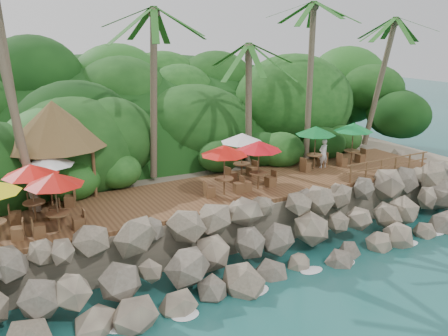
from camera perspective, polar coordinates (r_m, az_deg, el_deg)
ground at (r=21.16m, az=8.10°, el=-12.93°), size 140.00×140.00×0.00m
land_base at (r=33.91m, az=-8.22°, el=0.34°), size 32.00×25.20×2.10m
jungle_hill at (r=41.05m, az=-11.93°, el=1.45°), size 44.80×28.00×15.40m
seawall at (r=22.09m, az=5.09°, el=-8.18°), size 29.00×4.00×2.30m
terrace at (r=24.87m, az=0.00°, el=-2.65°), size 26.00×5.00×0.20m
jungle_foliage at (r=33.32m, az=-7.53°, el=-1.81°), size 44.00×16.00×12.00m
foam_line at (r=21.36m, az=7.61°, el=-12.53°), size 25.20×0.80×0.06m
palapa at (r=24.65m, az=-19.24°, el=4.90°), size 4.94×4.94×4.60m
dining_clusters at (r=23.28m, az=-4.27°, el=1.57°), size 21.88×5.37×2.50m
railing at (r=28.37m, az=18.63°, el=0.37°), size 6.10×0.10×1.00m
waiter at (r=28.87m, az=11.50°, el=1.68°), size 0.65×0.46×1.70m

